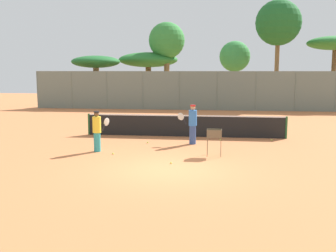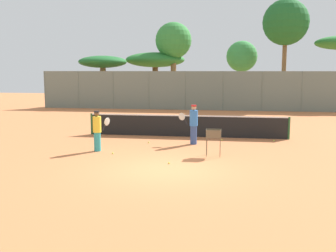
# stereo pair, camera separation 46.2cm
# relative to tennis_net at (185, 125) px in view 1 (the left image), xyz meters

# --- Properties ---
(ground_plane) EXTENTS (80.00, 80.00, 0.00)m
(ground_plane) POSITION_rel_tennis_net_xyz_m (0.00, -6.56, -0.56)
(ground_plane) COLOR #C67242
(tennis_net) EXTENTS (9.84, 0.10, 1.07)m
(tennis_net) POSITION_rel_tennis_net_xyz_m (0.00, 0.00, 0.00)
(tennis_net) COLOR #26592D
(tennis_net) RESTS_ON ground_plane
(back_fence) EXTENTS (27.72, 0.08, 3.17)m
(back_fence) POSITION_rel_tennis_net_xyz_m (-0.00, 13.10, 1.03)
(back_fence) COLOR slate
(back_fence) RESTS_ON ground_plane
(tree_0) EXTENTS (3.37, 3.37, 7.67)m
(tree_0) POSITION_rel_tennis_net_xyz_m (-3.21, 17.89, 5.31)
(tree_0) COLOR brown
(tree_0) RESTS_ON ground_plane
(tree_1) EXTENTS (4.40, 4.40, 4.55)m
(tree_1) POSITION_rel_tennis_net_xyz_m (-9.46, 15.94, 3.34)
(tree_1) COLOR brown
(tree_1) RESTS_ON ground_plane
(tree_2) EXTENTS (2.84, 2.84, 5.93)m
(tree_2) POSITION_rel_tennis_net_xyz_m (3.10, 18.44, 3.85)
(tree_2) COLOR brown
(tree_2) RESTS_ON ground_plane
(tree_3) EXTENTS (4.81, 4.81, 6.19)m
(tree_3) POSITION_rel_tennis_net_xyz_m (11.68, 17.38, 4.95)
(tree_3) COLOR brown
(tree_3) RESTS_ON ground_plane
(tree_4) EXTENTS (5.71, 5.71, 4.95)m
(tree_4) POSITION_rel_tennis_net_xyz_m (-5.16, 18.98, 3.63)
(tree_4) COLOR brown
(tree_4) RESTS_ON ground_plane
(tree_5) EXTENTS (3.93, 3.93, 9.28)m
(tree_5) POSITION_rel_tennis_net_xyz_m (6.68, 16.69, 6.70)
(tree_5) COLOR brown
(tree_5) RESTS_ON ground_plane
(player_white_outfit) EXTENTS (0.91, 0.36, 1.74)m
(player_white_outfit) POSITION_rel_tennis_net_xyz_m (0.51, -1.92, 0.35)
(player_white_outfit) COLOR #334C8C
(player_white_outfit) RESTS_ON ground_plane
(player_red_cap) EXTENTS (0.57, 0.79, 1.63)m
(player_red_cap) POSITION_rel_tennis_net_xyz_m (-3.18, -4.01, 0.29)
(player_red_cap) COLOR teal
(player_red_cap) RESTS_ON ground_plane
(ball_cart) EXTENTS (0.56, 0.41, 1.03)m
(ball_cart) POSITION_rel_tennis_net_xyz_m (1.51, -4.26, 0.23)
(ball_cart) COLOR brown
(ball_cart) RESTS_ON ground_plane
(tennis_ball_0) EXTENTS (0.07, 0.07, 0.07)m
(tennis_ball_0) POSITION_rel_tennis_net_xyz_m (4.13, -0.64, -0.53)
(tennis_ball_0) COLOR #D1E54C
(tennis_ball_0) RESTS_ON ground_plane
(tennis_ball_1) EXTENTS (0.07, 0.07, 0.07)m
(tennis_ball_1) POSITION_rel_tennis_net_xyz_m (-2.41, -4.47, -0.53)
(tennis_ball_1) COLOR #D1E54C
(tennis_ball_1) RESTS_ON ground_plane
(tennis_ball_2) EXTENTS (0.07, 0.07, 0.07)m
(tennis_ball_2) POSITION_rel_tennis_net_xyz_m (-1.49, -1.98, -0.53)
(tennis_ball_2) COLOR #D1E54C
(tennis_ball_2) RESTS_ON ground_plane
(tennis_ball_3) EXTENTS (0.07, 0.07, 0.07)m
(tennis_ball_3) POSITION_rel_tennis_net_xyz_m (0.02, -5.74, -0.53)
(tennis_ball_3) COLOR #D1E54C
(tennis_ball_3) RESTS_ON ground_plane
(tennis_ball_4) EXTENTS (0.07, 0.07, 0.07)m
(tennis_ball_4) POSITION_rel_tennis_net_xyz_m (1.76, -0.85, -0.53)
(tennis_ball_4) COLOR #D1E54C
(tennis_ball_4) RESTS_ON ground_plane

